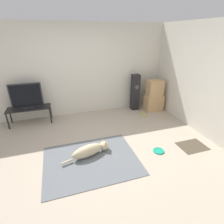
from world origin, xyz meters
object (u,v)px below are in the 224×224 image
(cardboard_box_upper, at_px, (155,88))
(tennis_ball_near_speaker, at_px, (142,113))
(dog, at_px, (91,150))
(tv_stand, at_px, (29,110))
(cardboard_box_lower, at_px, (153,103))
(floor_speaker, at_px, (135,92))
(tv, at_px, (26,96))
(frisbee, at_px, (159,151))
(tennis_ball_by_boxes, at_px, (144,116))

(cardboard_box_upper, relative_size, tennis_ball_near_speaker, 7.41)
(dog, distance_m, tv_stand, 2.28)
(tv_stand, bearing_deg, cardboard_box_lower, -3.36)
(tv_stand, relative_size, tennis_ball_near_speaker, 16.67)
(floor_speaker, relative_size, tv, 1.45)
(frisbee, height_order, tennis_ball_near_speaker, tennis_ball_near_speaker)
(cardboard_box_lower, bearing_deg, frisbee, -116.61)
(cardboard_box_upper, bearing_deg, dog, -144.96)
(tennis_ball_by_boxes, bearing_deg, cardboard_box_lower, 38.69)
(tv_stand, distance_m, tennis_ball_by_boxes, 3.21)
(tv, bearing_deg, dog, -55.89)
(dog, distance_m, frisbee, 1.42)
(cardboard_box_upper, relative_size, tv, 0.63)
(floor_speaker, xyz_separation_m, tennis_ball_near_speaker, (0.07, -0.44, -0.53))
(frisbee, bearing_deg, floor_speaker, 78.50)
(floor_speaker, height_order, tv_stand, floor_speaker)
(dog, bearing_deg, tv_stand, 124.15)
(tv_stand, distance_m, tv, 0.38)
(cardboard_box_lower, xyz_separation_m, tennis_ball_near_speaker, (-0.47, -0.19, -0.20))
(floor_speaker, bearing_deg, tennis_ball_by_boxes, -87.45)
(dog, bearing_deg, tennis_ball_by_boxes, 34.06)
(floor_speaker, xyz_separation_m, tv_stand, (-3.10, -0.04, -0.16))
(frisbee, relative_size, tennis_ball_near_speaker, 3.49)
(tv, height_order, tennis_ball_by_boxes, tv)
(frisbee, relative_size, tennis_ball_by_boxes, 3.49)
(dog, height_order, cardboard_box_lower, cardboard_box_lower)
(tennis_ball_near_speaker, bearing_deg, cardboard_box_lower, 21.91)
(tv, bearing_deg, cardboard_box_upper, -3.53)
(cardboard_box_lower, bearing_deg, dog, -144.90)
(cardboard_box_upper, xyz_separation_m, tennis_ball_by_boxes, (-0.50, -0.40, -0.69))
(cardboard_box_upper, height_order, tv_stand, cardboard_box_upper)
(dog, height_order, cardboard_box_upper, cardboard_box_upper)
(dog, bearing_deg, cardboard_box_upper, 35.04)
(floor_speaker, bearing_deg, frisbee, -101.50)
(frisbee, bearing_deg, tv_stand, 140.40)
(frisbee, relative_size, tv_stand, 0.21)
(tv_stand, relative_size, tennis_ball_by_boxes, 16.67)
(floor_speaker, distance_m, tv_stand, 3.11)
(tv_stand, bearing_deg, tennis_ball_near_speaker, -7.21)
(tennis_ball_by_boxes, distance_m, tennis_ball_near_speaker, 0.22)
(frisbee, relative_size, cardboard_box_upper, 0.47)
(dog, height_order, floor_speaker, floor_speaker)
(frisbee, xyz_separation_m, tv_stand, (-2.65, 2.19, 0.39))
(cardboard_box_lower, distance_m, cardboard_box_upper, 0.48)
(frisbee, bearing_deg, tennis_ball_by_boxes, 72.91)
(cardboard_box_lower, height_order, tv, tv)
(cardboard_box_upper, xyz_separation_m, tv_stand, (-3.63, 0.22, -0.32))
(frisbee, relative_size, floor_speaker, 0.21)
(cardboard_box_upper, bearing_deg, tennis_ball_by_boxes, -141.54)
(cardboard_box_lower, bearing_deg, tv_stand, 176.64)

